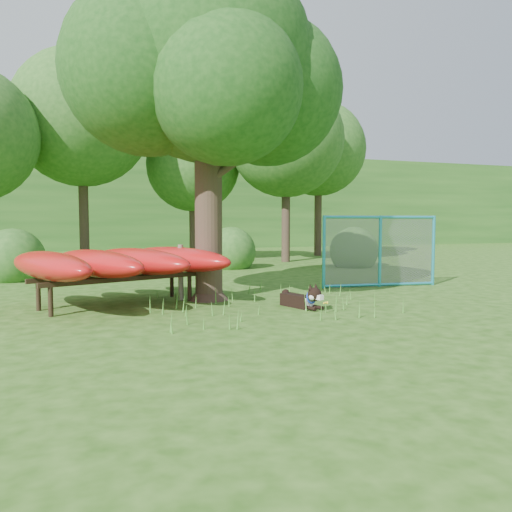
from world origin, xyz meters
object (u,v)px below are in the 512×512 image
object	(u,v)px
fence_section	(380,251)
kayak_rack	(118,262)
oak_tree	(206,70)
husky_dog	(303,299)

from	to	relation	value
fence_section	kayak_rack	bearing A→B (deg)	-166.83
oak_tree	fence_section	size ratio (longest dim) A/B	2.33
oak_tree	fence_section	world-z (taller)	oak_tree
oak_tree	kayak_rack	size ratio (longest dim) A/B	1.58
oak_tree	fence_section	bearing A→B (deg)	6.84
oak_tree	husky_dog	size ratio (longest dim) A/B	6.43
kayak_rack	fence_section	world-z (taller)	fence_section
husky_dog	fence_section	size ratio (longest dim) A/B	0.36
kayak_rack	fence_section	size ratio (longest dim) A/B	1.47
oak_tree	kayak_rack	world-z (taller)	oak_tree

